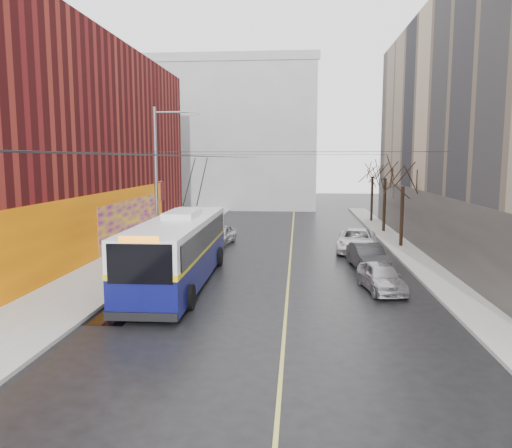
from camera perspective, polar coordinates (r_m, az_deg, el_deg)
The scene contains 21 objects.
ground at distance 19.50m, azimuth -1.11°, elevation -10.66°, with size 140.00×140.00×0.00m, color black.
sidewalk_left at distance 32.57m, azimuth -13.04°, elevation -3.32°, with size 4.00×60.00×0.15m, color gray.
sidewalk_right at distance 31.82m, azimuth 17.61°, elevation -3.73°, with size 2.00×60.00×0.15m, color gray.
lane_line at distance 33.00m, azimuth 4.00°, elevation -3.13°, with size 0.12×50.00×0.01m, color #BFB74C.
building_left at distance 37.06m, azimuth -24.36°, elevation 8.25°, with size 12.11×36.00×14.00m.
building_far at distance 63.98m, azimuth -2.34°, elevation 10.12°, with size 20.50×12.10×18.00m.
streetlight_pole at distance 29.58m, azimuth -11.05°, elevation 4.97°, with size 2.65×0.60×9.00m.
catenary_wires at distance 33.50m, azimuth -2.87°, elevation 7.77°, with size 18.00×60.00×0.22m.
tree_near at distance 35.17m, azimuth 16.49°, elevation 5.39°, with size 3.20×3.20×6.40m.
tree_mid at distance 42.04m, azimuth 14.59°, elevation 6.13°, with size 3.20×3.20×6.68m.
tree_far at distance 48.96m, azimuth 13.20°, elevation 6.20°, with size 3.20×3.20×6.57m.
puddle at distance 20.93m, azimuth -16.11°, elevation -9.68°, with size 1.94×3.23×0.01m, color black.
pigeons_flying at distance 29.24m, azimuth -4.60°, elevation 9.98°, with size 5.17×2.28×1.30m.
trolleybus at distance 24.54m, azimuth -8.82°, elevation -2.86°, with size 3.20×13.00×6.12m.
parked_car_a at distance 23.80m, azimuth 14.13°, elevation -5.87°, with size 1.58×3.92×1.33m, color #A7A7AC.
parked_car_b at distance 28.26m, azimuth 12.63°, elevation -3.65°, with size 1.49×4.29×1.41m, color #27272A.
parked_car_c at distance 33.42m, azimuth 11.42°, elevation -1.85°, with size 2.45×5.30×1.47m, color silver.
following_car at distance 35.61m, azimuth -4.12°, elevation -1.24°, with size 1.61×4.00×1.36m, color #A5A5A9.
pedestrian_a at distance 28.24m, azimuth -14.66°, elevation -2.99°, with size 0.66×0.43×1.81m, color black.
pedestrian_b at distance 33.18m, azimuth -12.81°, elevation -1.50°, with size 0.82×0.64×1.69m, color black.
pedestrian_c at distance 31.52m, azimuth -10.76°, elevation -1.86°, with size 1.13×0.65×1.75m, color black.
Camera 1 is at (1.92, -18.43, 6.07)m, focal length 35.00 mm.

